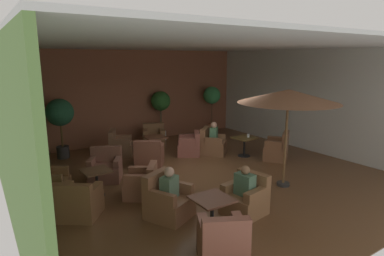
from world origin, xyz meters
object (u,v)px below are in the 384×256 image
armchair_front_left_east (212,145)px  armchair_rear_right_east (190,146)px  cafe_table_rear_right (155,141)px  armchair_mid_center_south (222,243)px  armchair_rear_right_south (154,138)px  armchair_mid_center_north (246,199)px  cafe_table_front_right (97,177)px  armchair_rear_right_west (120,147)px  patio_umbrella_tall_red (288,97)px  potted_tree_mid_left (212,99)px  patron_with_friend (214,133)px  iced_drink_cup (248,136)px  armchair_front_left_north (277,149)px  armchair_front_right_north (50,186)px  armchair_front_right_south (142,184)px  patron_by_window (169,184)px  potted_tree_mid_right (60,116)px  potted_tree_left_corner (161,105)px  patron_blue_shirt (245,183)px  armchair_front_right_west (105,169)px  cafe_table_front_left (244,142)px  cafe_table_mid_center (212,206)px  armchair_rear_right_north (149,156)px  armchair_mid_center_east (167,202)px  armchair_front_right_east (78,203)px

armchair_front_left_east → armchair_rear_right_east: size_ratio=1.11×
cafe_table_rear_right → armchair_rear_right_east: 1.15m
armchair_mid_center_south → armchair_rear_right_south: bearing=71.5°
armchair_mid_center_north → cafe_table_front_right: bearing=131.9°
armchair_rear_right_west → patio_umbrella_tall_red: 5.65m
armchair_front_left_east → potted_tree_mid_left: bearing=53.7°
cafe_table_front_right → patron_with_friend: patron_with_friend is taller
armchair_rear_right_south → potted_tree_mid_left: (3.02, 0.54, 1.15)m
cafe_table_rear_right → armchair_mid_center_north: bearing=-94.3°
armchair_front_left_east → iced_drink_cup: armchair_front_left_east is taller
armchair_front_left_north → armchair_front_right_north: armchair_front_left_north is taller
armchair_front_right_south → patron_by_window: 1.32m
patron_with_friend → potted_tree_mid_right: bearing=151.9°
potted_tree_left_corner → patron_blue_shirt: (-1.57, -6.51, -0.71)m
armchair_front_right_north → cafe_table_rear_right: 3.99m
armchair_front_right_west → potted_tree_left_corner: (3.30, 3.03, 1.08)m
cafe_table_front_left → potted_tree_mid_left: bearing=71.2°
armchair_front_left_east → armchair_front_right_west: bearing=-174.5°
cafe_table_mid_center → armchair_rear_right_north: bearing=80.4°
armchair_front_left_north → armchair_mid_center_east: bearing=-163.2°
armchair_front_left_east → potted_tree_left_corner: size_ratio=0.58×
cafe_table_front_right → patio_umbrella_tall_red: patio_umbrella_tall_red is taller
armchair_front_right_east → cafe_table_mid_center: bearing=-44.1°
armchair_mid_center_south → cafe_table_rear_right: bearing=72.7°
patron_by_window → iced_drink_cup: 4.83m
armchair_front_right_north → cafe_table_rear_right: bearing=26.0°
cafe_table_rear_right → armchair_front_right_east: bearing=-137.3°
armchair_mid_center_north → potted_tree_mid_right: (-2.26, 6.11, 1.07)m
potted_tree_mid_right → patron_with_friend: potted_tree_mid_right is taller
potted_tree_mid_right → iced_drink_cup: (5.11, -3.12, -0.69)m
armchair_mid_center_east → patron_blue_shirt: patron_blue_shirt is taller
armchair_rear_right_north → patio_umbrella_tall_red: patio_umbrella_tall_red is taller
armchair_front_right_east → armchair_front_right_west: (1.16, 1.74, -0.00)m
patron_with_friend → armchair_front_right_east: bearing=-157.4°
potted_tree_mid_left → patron_blue_shirt: (-3.90, -6.33, -0.79)m
cafe_table_front_right → potted_tree_left_corner: size_ratio=0.33×
cafe_table_front_right → armchair_rear_right_west: (1.63, 2.74, -0.15)m
armchair_front_left_east → cafe_table_mid_center: (-3.01, -3.99, 0.16)m
armchair_rear_right_west → patron_by_window: patron_by_window is taller
potted_tree_mid_right → armchair_front_right_south: bearing=-78.5°
armchair_front_right_north → cafe_table_rear_right: (3.59, 1.75, 0.16)m
armchair_rear_right_east → armchair_front_right_east: bearing=-150.3°
patio_umbrella_tall_red → armchair_front_left_north: bearing=46.2°
armchair_rear_right_west → patron_with_friend: 3.12m
cafe_table_front_right → armchair_front_right_west: armchair_front_right_west is taller
cafe_table_front_left → cafe_table_mid_center: size_ratio=1.00×
armchair_front_right_west → armchair_rear_right_east: armchair_front_right_west is taller
armchair_mid_center_east → patron_blue_shirt: (1.38, -0.75, 0.35)m
armchair_rear_right_west → patron_by_window: (-0.75, -4.58, 0.38)m
armchair_front_right_east → patron_by_window: (1.53, -1.02, 0.40)m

